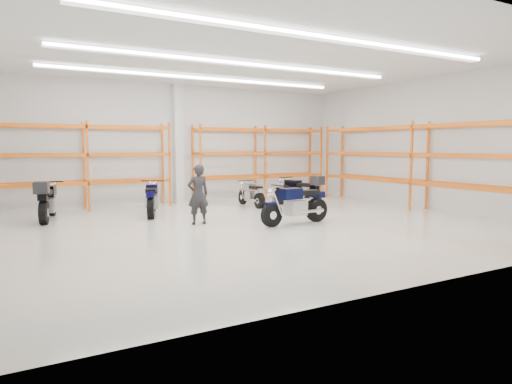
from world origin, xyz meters
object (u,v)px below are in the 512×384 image
motorcycle_back_b (152,200)px  motorcycle_back_c (252,195)px  standing_man (198,194)px  motorcycle_main (298,205)px  motorcycle_back_a (47,201)px  motorcycle_back_d (300,192)px  structural_column (178,144)px

motorcycle_back_b → motorcycle_back_c: 3.77m
standing_man → motorcycle_back_b: bearing=-70.3°
motorcycle_main → motorcycle_back_a: 7.21m
motorcycle_back_b → motorcycle_back_a: bearing=171.9°
motorcycle_back_b → motorcycle_main: bearing=-47.9°
motorcycle_back_c → standing_man: bearing=-140.8°
motorcycle_back_b → standing_man: standing_man is taller
motorcycle_main → motorcycle_back_d: (2.09, 2.89, 0.02)m
motorcycle_back_d → structural_column: (-3.35, 3.29, 1.71)m
standing_man → structural_column: 5.22m
motorcycle_back_b → structural_column: size_ratio=0.47×
motorcycle_back_a → motorcycle_back_b: size_ratio=1.11×
motorcycle_main → structural_column: structural_column is taller
motorcycle_back_b → standing_man: (0.67, -2.16, 0.33)m
motorcycle_back_d → standing_man: bearing=-160.7°
motorcycle_back_b → motorcycle_back_d: motorcycle_back_d is taller
motorcycle_back_d → motorcycle_back_b: bearing=173.7°
motorcycle_back_d → standing_man: standing_man is taller
motorcycle_back_a → motorcycle_back_b: (2.94, -0.42, -0.08)m
motorcycle_back_b → motorcycle_back_d: bearing=-6.3°
motorcycle_main → standing_man: bearing=152.1°
motorcycle_main → motorcycle_back_c: bearing=80.6°
motorcycle_back_a → standing_man: 4.45m
motorcycle_back_a → structural_column: size_ratio=0.52×
standing_man → structural_column: structural_column is taller
motorcycle_main → standing_man: standing_man is taller
motorcycle_back_a → motorcycle_back_d: (8.16, -0.99, -0.03)m
motorcycle_back_a → motorcycle_back_c: 6.70m
motorcycle_back_a → motorcycle_back_c: (6.70, -0.07, -0.15)m
structural_column → motorcycle_back_d: bearing=-44.5°
motorcycle_back_a → motorcycle_back_d: motorcycle_back_a is taller
standing_man → motorcycle_back_a: bearing=-33.2°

